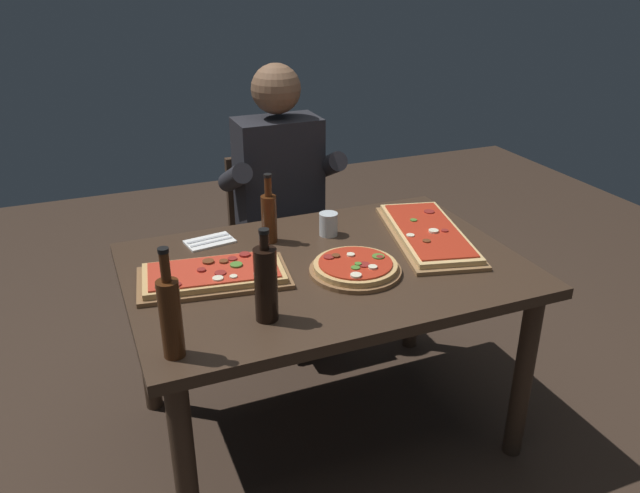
% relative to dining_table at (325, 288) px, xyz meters
% --- Properties ---
extents(ground_plane, '(6.40, 6.40, 0.00)m').
position_rel_dining_table_xyz_m(ground_plane, '(0.00, 0.00, -0.64)').
color(ground_plane, '#38281E').
extents(dining_table, '(1.40, 0.96, 0.74)m').
position_rel_dining_table_xyz_m(dining_table, '(0.00, 0.00, 0.00)').
color(dining_table, '#3D2B1E').
rests_on(dining_table, ground_plane).
extents(pizza_rectangular_front, '(0.54, 0.34, 0.05)m').
position_rel_dining_table_xyz_m(pizza_rectangular_front, '(-0.40, 0.03, 0.12)').
color(pizza_rectangular_front, brown).
rests_on(pizza_rectangular_front, dining_table).
extents(pizza_rectangular_left, '(0.41, 0.67, 0.05)m').
position_rel_dining_table_xyz_m(pizza_rectangular_left, '(0.46, 0.06, 0.11)').
color(pizza_rectangular_left, olive).
rests_on(pizza_rectangular_left, dining_table).
extents(pizza_round_far, '(0.32, 0.32, 0.05)m').
position_rel_dining_table_xyz_m(pizza_round_far, '(0.07, -0.10, 0.12)').
color(pizza_round_far, brown).
rests_on(pizza_round_far, dining_table).
extents(wine_bottle_dark, '(0.06, 0.06, 0.27)m').
position_rel_dining_table_xyz_m(wine_bottle_dark, '(-0.12, 0.27, 0.20)').
color(wine_bottle_dark, '#47230F').
rests_on(wine_bottle_dark, dining_table).
extents(oil_bottle_amber, '(0.06, 0.06, 0.33)m').
position_rel_dining_table_xyz_m(oil_bottle_amber, '(-0.61, -0.36, 0.22)').
color(oil_bottle_amber, '#47230F').
rests_on(oil_bottle_amber, dining_table).
extents(vinegar_bottle_green, '(0.07, 0.07, 0.30)m').
position_rel_dining_table_xyz_m(vinegar_bottle_green, '(-0.31, -0.28, 0.22)').
color(vinegar_bottle_green, black).
rests_on(vinegar_bottle_green, dining_table).
extents(tumbler_near_camera, '(0.07, 0.07, 0.09)m').
position_rel_dining_table_xyz_m(tumbler_near_camera, '(0.11, 0.24, 0.14)').
color(tumbler_near_camera, silver).
rests_on(tumbler_near_camera, dining_table).
extents(napkin_cutlery_set, '(0.19, 0.14, 0.01)m').
position_rel_dining_table_xyz_m(napkin_cutlery_set, '(-0.34, 0.35, 0.10)').
color(napkin_cutlery_set, white).
rests_on(napkin_cutlery_set, dining_table).
extents(diner_chair, '(0.44, 0.44, 0.87)m').
position_rel_dining_table_xyz_m(diner_chair, '(0.09, 0.86, -0.16)').
color(diner_chair, '#3D2B1E').
rests_on(diner_chair, ground_plane).
extents(seated_diner, '(0.53, 0.41, 1.33)m').
position_rel_dining_table_xyz_m(seated_diner, '(0.09, 0.74, 0.10)').
color(seated_diner, '#23232D').
rests_on(seated_diner, ground_plane).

